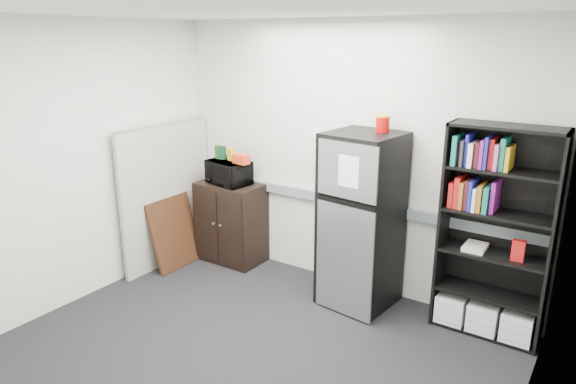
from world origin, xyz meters
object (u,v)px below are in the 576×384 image
at_px(bookshelf, 495,235).
at_px(microwave, 228,172).
at_px(cubicle_partition, 167,194).
at_px(refrigerator, 361,221).
at_px(cabinet, 231,222).

relative_size(bookshelf, microwave, 3.87).
relative_size(cubicle_partition, refrigerator, 0.96).
distance_m(cubicle_partition, refrigerator, 2.27).
relative_size(bookshelf, cubicle_partition, 1.14).
bearing_deg(cubicle_partition, cabinet, 36.41).
distance_m(cabinet, refrigerator, 1.72).
height_order(bookshelf, refrigerator, bookshelf).
distance_m(cabinet, microwave, 0.60).
bearing_deg(microwave, cubicle_partition, -136.12).
relative_size(microwave, refrigerator, 0.28).
height_order(bookshelf, cabinet, bookshelf).
xyz_separation_m(cabinet, refrigerator, (1.68, -0.08, 0.38)).
bearing_deg(cubicle_partition, microwave, 35.36).
bearing_deg(bookshelf, refrigerator, -173.02).
xyz_separation_m(cabinet, microwave, (-0.00, -0.02, 0.60)).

